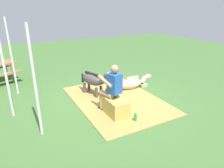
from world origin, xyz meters
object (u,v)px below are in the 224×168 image
object	(u,v)px
person_seated	(111,87)
pony_lying	(133,83)
pony_standing	(94,80)
tent_pole_left	(35,84)
soda_bottle	(135,117)
hay_bale	(115,107)
tent_pole_right	(12,58)
tent_pole_mid	(5,72)

from	to	relation	value
person_seated	pony_lying	xyz separation A→B (m)	(1.15, -1.45, -0.55)
person_seated	pony_standing	xyz separation A→B (m)	(1.23, -0.05, -0.22)
pony_standing	tent_pole_left	distance (m)	2.43
pony_standing	soda_bottle	bearing A→B (deg)	-172.65
hay_bale	soda_bottle	world-z (taller)	hay_bale
hay_bale	pony_lying	xyz separation A→B (m)	(1.31, -1.42, -0.04)
pony_standing	tent_pole_left	xyz separation A→B (m)	(-1.37, 1.89, 0.68)
tent_pole_right	pony_lying	bearing A→B (deg)	-111.56
soda_bottle	tent_pole_right	size ratio (longest dim) A/B	0.11
tent_pole_left	pony_lying	bearing A→B (deg)	-68.47
hay_bale	soda_bottle	xyz separation A→B (m)	(-0.54, -0.26, -0.10)
soda_bottle	tent_pole_mid	distance (m)	3.34
hay_bale	pony_standing	bearing A→B (deg)	-0.62
pony_lying	soda_bottle	distance (m)	2.19
pony_standing	soda_bottle	distance (m)	1.98
pony_standing	pony_lying	bearing A→B (deg)	-92.96
tent_pole_right	tent_pole_mid	world-z (taller)	same
hay_bale	pony_lying	size ratio (longest dim) A/B	0.58
pony_lying	tent_pole_right	bearing A→B (deg)	68.44
tent_pole_right	tent_pole_mid	xyz separation A→B (m)	(-1.50, 0.23, 0.00)
tent_pole_left	tent_pole_right	size ratio (longest dim) A/B	1.00
pony_standing	tent_pole_left	bearing A→B (deg)	126.00
pony_standing	tent_pole_mid	size ratio (longest dim) A/B	0.54
hay_bale	tent_pole_left	bearing A→B (deg)	89.54
person_seated	tent_pole_mid	size ratio (longest dim) A/B	0.56
hay_bale	tent_pole_mid	size ratio (longest dim) A/B	0.32
hay_bale	tent_pole_right	xyz separation A→B (m)	(2.72, 2.14, 0.97)
person_seated	pony_lying	size ratio (longest dim) A/B	1.00
pony_standing	tent_pole_mid	bearing A→B (deg)	94.07
pony_standing	tent_pole_mid	distance (m)	2.49
hay_bale	tent_pole_left	distance (m)	2.11
pony_standing	tent_pole_right	xyz separation A→B (m)	(1.33, 2.15, 0.68)
pony_standing	tent_pole_left	size ratio (longest dim) A/B	0.54
tent_pole_mid	tent_pole_right	bearing A→B (deg)	-8.83
pony_standing	soda_bottle	size ratio (longest dim) A/B	5.01
hay_bale	tent_pole_right	world-z (taller)	tent_pole_right
person_seated	pony_lying	distance (m)	1.93
pony_standing	pony_lying	distance (m)	1.44
pony_standing	tent_pole_left	world-z (taller)	tent_pole_left
tent_pole_left	person_seated	bearing A→B (deg)	-85.54
tent_pole_left	tent_pole_mid	world-z (taller)	same
hay_bale	pony_lying	bearing A→B (deg)	-47.20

